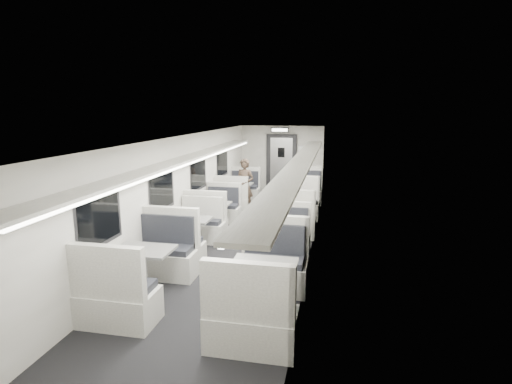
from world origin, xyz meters
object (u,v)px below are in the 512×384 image
at_px(booth_left_a, 239,194).
at_px(vestibule_door, 281,164).
at_px(passenger, 245,186).
at_px(booth_left_b, 215,215).
at_px(booth_left_c, 190,235).
at_px(booth_right_a, 302,197).
at_px(booth_right_c, 283,246).
at_px(booth_left_d, 144,272).
at_px(booth_right_b, 296,212).
at_px(exit_sign, 280,130).
at_px(booth_right_d, 264,288).

distance_m(booth_left_a, vestibule_door, 2.70).
bearing_deg(passenger, booth_left_b, -86.30).
relative_size(booth_left_c, booth_right_a, 0.96).
bearing_deg(booth_right_c, vestibule_door, 98.20).
relative_size(booth_left_d, vestibule_door, 1.10).
distance_m(booth_left_d, booth_right_c, 2.73).
relative_size(booth_right_b, exit_sign, 3.54).
relative_size(booth_left_c, passenger, 1.34).
relative_size(booth_right_d, passenger, 1.46).
xyz_separation_m(booth_left_c, booth_right_d, (2.00, -2.28, 0.03)).
relative_size(booth_left_a, booth_left_d, 0.88).
bearing_deg(booth_right_b, booth_left_a, 135.45).
relative_size(booth_left_a, vestibule_door, 0.97).
distance_m(passenger, vestibule_door, 3.31).
distance_m(booth_right_b, vestibule_door, 4.54).
distance_m(booth_left_a, booth_left_c, 4.30).
bearing_deg(booth_right_b, booth_left_b, -163.27).
bearing_deg(booth_left_c, booth_right_c, -6.46).
xyz_separation_m(booth_left_d, booth_right_c, (2.00, 1.86, -0.06)).
xyz_separation_m(booth_left_a, booth_right_b, (2.00, -1.97, 0.03)).
bearing_deg(booth_right_b, booth_left_c, -130.65).
height_order(booth_left_a, booth_right_c, booth_left_a).
distance_m(booth_left_b, booth_right_c, 2.80).
bearing_deg(vestibule_door, passenger, -100.88).
bearing_deg(booth_right_d, booth_right_c, 90.00).
relative_size(booth_right_d, exit_sign, 3.74).
height_order(booth_left_c, booth_right_d, booth_right_d).
xyz_separation_m(booth_left_a, booth_right_a, (2.00, -0.14, 0.03)).
bearing_deg(booth_right_c, booth_left_d, -137.14).
distance_m(booth_left_d, vestibule_door, 8.87).
height_order(booth_left_a, booth_right_b, booth_right_b).
xyz_separation_m(booth_left_d, passenger, (0.38, 5.55, 0.38)).
distance_m(booth_left_b, booth_right_d, 4.48).
bearing_deg(vestibule_door, exit_sign, -90.00).
distance_m(booth_left_a, booth_left_b, 2.57).
bearing_deg(exit_sign, booth_right_d, -83.30).
bearing_deg(booth_right_a, booth_left_d, -107.77).
distance_m(booth_left_a, passenger, 1.01).
xyz_separation_m(booth_left_a, booth_right_c, (2.00, -4.53, -0.01)).
height_order(booth_left_c, booth_right_b, booth_right_b).
bearing_deg(booth_right_a, passenger, -157.02).
xyz_separation_m(booth_left_c, exit_sign, (1.00, 6.22, 1.90)).
height_order(booth_left_d, booth_right_d, booth_right_d).
bearing_deg(booth_left_d, exit_sign, 83.14).
bearing_deg(booth_left_b, vestibule_door, 78.65).
bearing_deg(booth_left_c, booth_right_b, 49.35).
distance_m(booth_right_a, booth_right_d, 6.44).
relative_size(booth_left_a, booth_right_b, 0.93).
distance_m(booth_left_c, passenger, 3.51).
xyz_separation_m(booth_left_b, booth_left_c, (0.00, -1.73, 0.03)).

